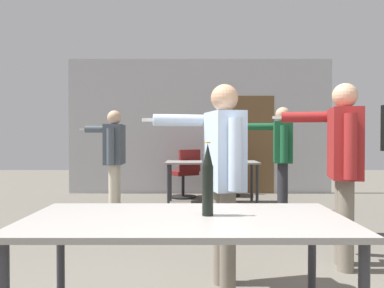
{
  "coord_description": "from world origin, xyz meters",
  "views": [
    {
      "loc": [
        -0.17,
        -1.5,
        1.17
      ],
      "look_at": [
        -0.16,
        2.83,
        1.1
      ],
      "focal_mm": 35.0,
      "sensor_mm": 36.0,
      "label": 1
    }
  ],
  "objects_px": {
    "office_chair_side_rolled": "(183,175)",
    "person_far_watching": "(280,151)",
    "office_chair_mid_tucked": "(226,175)",
    "beer_bottle": "(206,181)",
    "person_left_plaid": "(112,153)",
    "person_center_tall": "(221,165)",
    "person_right_polo": "(341,157)",
    "office_chair_far_right": "(219,184)"
  },
  "relations": [
    {
      "from": "person_far_watching",
      "to": "person_left_plaid",
      "type": "bearing_deg",
      "value": 100.32
    },
    {
      "from": "person_far_watching",
      "to": "office_chair_mid_tucked",
      "type": "distance_m",
      "value": 2.06
    },
    {
      "from": "office_chair_mid_tucked",
      "to": "person_center_tall",
      "type": "bearing_deg",
      "value": 92.92
    },
    {
      "from": "beer_bottle",
      "to": "office_chair_far_right",
      "type": "bearing_deg",
      "value": 84.59
    },
    {
      "from": "person_right_polo",
      "to": "office_chair_mid_tucked",
      "type": "distance_m",
      "value": 4.29
    },
    {
      "from": "office_chair_side_rolled",
      "to": "office_chair_far_right",
      "type": "relative_size",
      "value": 1.03
    },
    {
      "from": "person_right_polo",
      "to": "person_center_tall",
      "type": "bearing_deg",
      "value": 124.69
    },
    {
      "from": "person_center_tall",
      "to": "office_chair_side_rolled",
      "type": "bearing_deg",
      "value": -7.84
    },
    {
      "from": "person_center_tall",
      "to": "office_chair_mid_tucked",
      "type": "height_order",
      "value": "person_center_tall"
    },
    {
      "from": "person_left_plaid",
      "to": "office_chair_far_right",
      "type": "xyz_separation_m",
      "value": [
        1.65,
        0.28,
        -0.52
      ]
    },
    {
      "from": "person_far_watching",
      "to": "office_chair_mid_tucked",
      "type": "bearing_deg",
      "value": 29.19
    },
    {
      "from": "beer_bottle",
      "to": "person_left_plaid",
      "type": "bearing_deg",
      "value": 109.28
    },
    {
      "from": "person_far_watching",
      "to": "person_left_plaid",
      "type": "height_order",
      "value": "person_far_watching"
    },
    {
      "from": "person_far_watching",
      "to": "office_chair_mid_tucked",
      "type": "relative_size",
      "value": 1.8
    },
    {
      "from": "office_chair_far_right",
      "to": "person_left_plaid",
      "type": "bearing_deg",
      "value": -47.3
    },
    {
      "from": "person_left_plaid",
      "to": "office_chair_side_rolled",
      "type": "height_order",
      "value": "person_left_plaid"
    },
    {
      "from": "person_center_tall",
      "to": "office_chair_mid_tucked",
      "type": "xyz_separation_m",
      "value": [
        0.47,
        4.66,
        -0.54
      ]
    },
    {
      "from": "person_center_tall",
      "to": "person_left_plaid",
      "type": "bearing_deg",
      "value": 14.49
    },
    {
      "from": "person_center_tall",
      "to": "person_right_polo",
      "type": "distance_m",
      "value": 1.21
    },
    {
      "from": "person_far_watching",
      "to": "person_left_plaid",
      "type": "relative_size",
      "value": 1.03
    },
    {
      "from": "office_chair_mid_tucked",
      "to": "beer_bottle",
      "type": "xyz_separation_m",
      "value": [
        -0.63,
        -5.54,
        0.52
      ]
    },
    {
      "from": "person_far_watching",
      "to": "person_center_tall",
      "type": "xyz_separation_m",
      "value": [
        -1.13,
        -2.79,
        -0.02
      ]
    },
    {
      "from": "office_chair_mid_tucked",
      "to": "beer_bottle",
      "type": "bearing_deg",
      "value": 92.26
    },
    {
      "from": "person_right_polo",
      "to": "beer_bottle",
      "type": "bearing_deg",
      "value": 148.92
    },
    {
      "from": "office_chair_side_rolled",
      "to": "beer_bottle",
      "type": "height_order",
      "value": "beer_bottle"
    },
    {
      "from": "office_chair_side_rolled",
      "to": "beer_bottle",
      "type": "xyz_separation_m",
      "value": [
        0.22,
        -5.2,
        0.49
      ]
    },
    {
      "from": "person_right_polo",
      "to": "office_chair_side_rolled",
      "type": "bearing_deg",
      "value": 33.71
    },
    {
      "from": "office_chair_far_right",
      "to": "office_chair_mid_tucked",
      "type": "xyz_separation_m",
      "value": [
        0.26,
        1.61,
        -0.0
      ]
    },
    {
      "from": "office_chair_mid_tucked",
      "to": "beer_bottle",
      "type": "height_order",
      "value": "beer_bottle"
    },
    {
      "from": "person_center_tall",
      "to": "beer_bottle",
      "type": "distance_m",
      "value": 0.89
    },
    {
      "from": "office_chair_far_right",
      "to": "person_far_watching",
      "type": "bearing_deg",
      "value": 107.48
    },
    {
      "from": "person_center_tall",
      "to": "beer_bottle",
      "type": "bearing_deg",
      "value": 157.24
    },
    {
      "from": "person_center_tall",
      "to": "office_chair_mid_tucked",
      "type": "distance_m",
      "value": 4.72
    },
    {
      "from": "person_far_watching",
      "to": "office_chair_far_right",
      "type": "height_order",
      "value": "person_far_watching"
    },
    {
      "from": "person_far_watching",
      "to": "office_chair_side_rolled",
      "type": "bearing_deg",
      "value": 54.47
    },
    {
      "from": "person_center_tall",
      "to": "office_chair_far_right",
      "type": "xyz_separation_m",
      "value": [
        0.22,
        3.05,
        -0.53
      ]
    },
    {
      "from": "person_center_tall",
      "to": "office_chair_far_right",
      "type": "relative_size",
      "value": 1.73
    },
    {
      "from": "person_center_tall",
      "to": "office_chair_side_rolled",
      "type": "height_order",
      "value": "person_center_tall"
    },
    {
      "from": "person_far_watching",
      "to": "person_right_polo",
      "type": "relative_size",
      "value": 0.99
    },
    {
      "from": "office_chair_side_rolled",
      "to": "person_far_watching",
      "type": "bearing_deg",
      "value": -75.78
    },
    {
      "from": "office_chair_mid_tucked",
      "to": "person_far_watching",
      "type": "bearing_deg",
      "value": 118.06
    },
    {
      "from": "office_chair_far_right",
      "to": "beer_bottle",
      "type": "distance_m",
      "value": 3.98
    }
  ]
}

